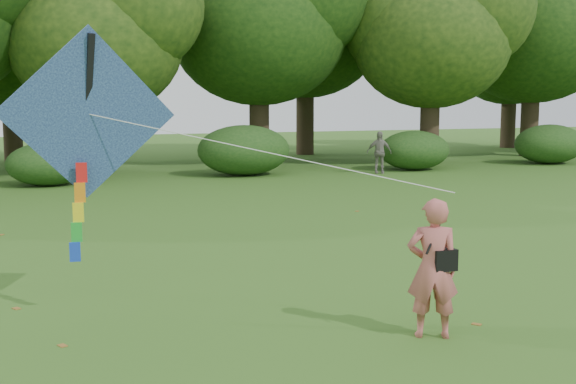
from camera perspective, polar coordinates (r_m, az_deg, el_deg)
name	(u,v)px	position (r m, az deg, el deg)	size (l,w,h in m)	color
ground	(440,320)	(9.69, 11.91, -9.90)	(100.00, 100.00, 0.00)	#265114
man_kite_flyer	(433,268)	(8.82, 11.36, -5.92)	(0.62, 0.40, 1.69)	#C25F5B
bystander_right	(379,152)	(27.78, 7.21, 3.12)	(0.94, 0.39, 1.61)	gray
crossbody_bag	(443,259)	(8.83, 12.12, -5.18)	(0.43, 0.20, 0.69)	black
flying_kite	(88,118)	(9.65, -15.51, 5.67)	(5.08, 2.77, 3.04)	#24509C
tree_line	(177,33)	(31.47, -8.74, 12.34)	(54.70, 15.30, 9.48)	#3A2D1E
shrub_band	(145,156)	(25.79, -11.22, 2.82)	(39.15, 3.22, 1.88)	#264919
fallen_leaves	(191,246)	(14.20, -7.67, -4.24)	(11.28, 13.97, 0.01)	brown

